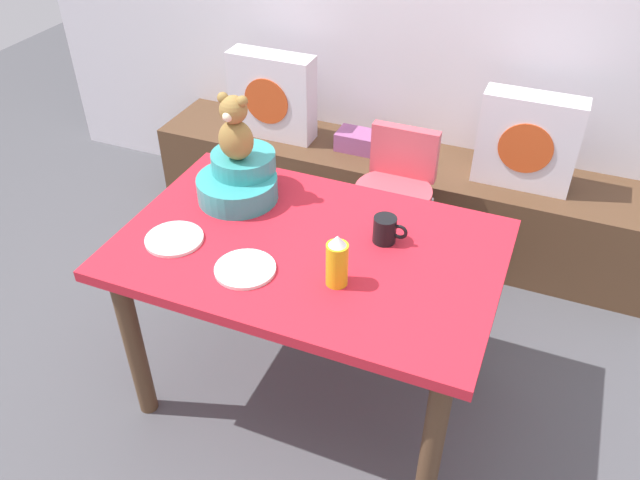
% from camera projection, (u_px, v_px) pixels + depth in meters
% --- Properties ---
extents(ground_plane, '(8.00, 8.00, 0.00)m').
position_uv_depth(ground_plane, '(311.00, 388.00, 2.62)').
color(ground_plane, '#4C4C51').
extents(window_bench, '(2.60, 0.44, 0.46)m').
position_uv_depth(window_bench, '(398.00, 196.00, 3.35)').
color(window_bench, brown).
rests_on(window_bench, ground_plane).
extents(pillow_floral_left, '(0.44, 0.15, 0.44)m').
position_uv_depth(pillow_floral_left, '(272.00, 96.00, 3.27)').
color(pillow_floral_left, silver).
rests_on(pillow_floral_left, window_bench).
extents(pillow_floral_right, '(0.44, 0.15, 0.44)m').
position_uv_depth(pillow_floral_right, '(528.00, 141.00, 2.89)').
color(pillow_floral_right, silver).
rests_on(pillow_floral_right, window_bench).
extents(book_stack, '(0.20, 0.14, 0.09)m').
position_uv_depth(book_stack, '(357.00, 140.00, 3.25)').
color(book_stack, '#9C5289').
rests_on(book_stack, window_bench).
extents(dining_table, '(1.29, 0.84, 0.74)m').
position_uv_depth(dining_table, '(309.00, 269.00, 2.24)').
color(dining_table, red).
rests_on(dining_table, ground_plane).
extents(highchair, '(0.34, 0.45, 0.79)m').
position_uv_depth(highchair, '(394.00, 195.00, 2.82)').
color(highchair, '#D84C59').
rests_on(highchair, ground_plane).
extents(infant_seat_teal, '(0.30, 0.33, 0.16)m').
position_uv_depth(infant_seat_teal, '(240.00, 179.00, 2.38)').
color(infant_seat_teal, teal).
rests_on(infant_seat_teal, dining_table).
extents(teddy_bear, '(0.13, 0.12, 0.25)m').
position_uv_depth(teddy_bear, '(235.00, 129.00, 2.25)').
color(teddy_bear, olive).
rests_on(teddy_bear, infant_seat_teal).
extents(ketchup_bottle, '(0.07, 0.07, 0.18)m').
position_uv_depth(ketchup_bottle, '(337.00, 261.00, 1.97)').
color(ketchup_bottle, gold).
rests_on(ketchup_bottle, dining_table).
extents(coffee_mug, '(0.12, 0.08, 0.09)m').
position_uv_depth(coffee_mug, '(386.00, 230.00, 2.17)').
color(coffee_mug, black).
rests_on(coffee_mug, dining_table).
extents(dinner_plate_near, '(0.20, 0.20, 0.01)m').
position_uv_depth(dinner_plate_near, '(245.00, 269.00, 2.06)').
color(dinner_plate_near, white).
rests_on(dinner_plate_near, dining_table).
extents(dinner_plate_far, '(0.20, 0.20, 0.01)m').
position_uv_depth(dinner_plate_far, '(174.00, 239.00, 2.19)').
color(dinner_plate_far, white).
rests_on(dinner_plate_far, dining_table).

